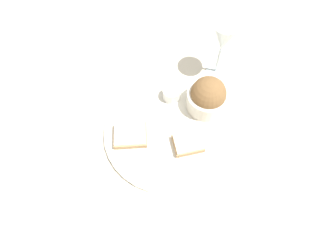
{
  "coord_description": "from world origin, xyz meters",
  "views": [
    {
      "loc": [
        -0.03,
        0.32,
        0.66
      ],
      "look_at": [
        0.0,
        0.0,
        0.03
      ],
      "focal_mm": 28.0,
      "sensor_mm": 36.0,
      "label": 1
    }
  ],
  "objects_px": {
    "sauce_ramekin": "(170,93)",
    "cheese_toast_far": "(188,143)",
    "cheese_toast_near": "(130,135)",
    "napkin": "(80,99)",
    "salad_bowl": "(208,97)",
    "wine_glass": "(224,39)"
  },
  "relations": [
    {
      "from": "cheese_toast_near",
      "to": "napkin",
      "type": "distance_m",
      "value": 0.21
    },
    {
      "from": "wine_glass",
      "to": "napkin",
      "type": "bearing_deg",
      "value": 20.24
    },
    {
      "from": "salad_bowl",
      "to": "sauce_ramekin",
      "type": "xyz_separation_m",
      "value": [
        0.11,
        -0.02,
        -0.02
      ]
    },
    {
      "from": "salad_bowl",
      "to": "napkin",
      "type": "height_order",
      "value": "salad_bowl"
    },
    {
      "from": "cheese_toast_near",
      "to": "napkin",
      "type": "xyz_separation_m",
      "value": [
        0.17,
        -0.11,
        -0.02
      ]
    },
    {
      "from": "sauce_ramekin",
      "to": "cheese_toast_far",
      "type": "distance_m",
      "value": 0.16
    },
    {
      "from": "cheese_toast_near",
      "to": "wine_glass",
      "type": "distance_m",
      "value": 0.36
    },
    {
      "from": "sauce_ramekin",
      "to": "cheese_toast_far",
      "type": "relative_size",
      "value": 0.54
    },
    {
      "from": "cheese_toast_far",
      "to": "salad_bowl",
      "type": "bearing_deg",
      "value": -108.71
    },
    {
      "from": "cheese_toast_far",
      "to": "wine_glass",
      "type": "xyz_separation_m",
      "value": [
        -0.07,
        -0.27,
        0.11
      ]
    },
    {
      "from": "cheese_toast_far",
      "to": "napkin",
      "type": "distance_m",
      "value": 0.35
    },
    {
      "from": "salad_bowl",
      "to": "cheese_toast_near",
      "type": "bearing_deg",
      "value": 31.35
    },
    {
      "from": "wine_glass",
      "to": "sauce_ramekin",
      "type": "bearing_deg",
      "value": 41.98
    },
    {
      "from": "salad_bowl",
      "to": "napkin",
      "type": "bearing_deg",
      "value": 1.4
    },
    {
      "from": "salad_bowl",
      "to": "cheese_toast_far",
      "type": "xyz_separation_m",
      "value": [
        0.04,
        0.13,
        -0.03
      ]
    },
    {
      "from": "salad_bowl",
      "to": "cheese_toast_far",
      "type": "relative_size",
      "value": 1.25
    },
    {
      "from": "cheese_toast_far",
      "to": "wine_glass",
      "type": "bearing_deg",
      "value": -105.2
    },
    {
      "from": "cheese_toast_far",
      "to": "napkin",
      "type": "bearing_deg",
      "value": -20.14
    },
    {
      "from": "napkin",
      "to": "cheese_toast_near",
      "type": "bearing_deg",
      "value": 147.11
    },
    {
      "from": "sauce_ramekin",
      "to": "cheese_toast_near",
      "type": "distance_m",
      "value": 0.17
    },
    {
      "from": "salad_bowl",
      "to": "napkin",
      "type": "relative_size",
      "value": 0.61
    },
    {
      "from": "wine_glass",
      "to": "napkin",
      "type": "relative_size",
      "value": 1.0
    }
  ]
}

